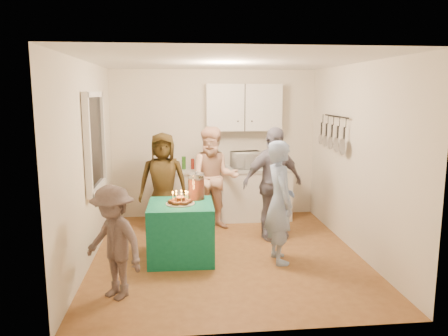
{
  "coord_description": "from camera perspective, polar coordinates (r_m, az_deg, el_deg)",
  "views": [
    {
      "loc": [
        -0.64,
        -5.7,
        2.2
      ],
      "look_at": [
        0.0,
        0.35,
        1.15
      ],
      "focal_mm": 35.0,
      "sensor_mm": 36.0,
      "label": 1
    }
  ],
  "objects": [
    {
      "name": "woman_back_left",
      "position": [
        7.05,
        -7.95,
        -1.82
      ],
      "size": [
        0.79,
        0.53,
        1.58
      ],
      "primitive_type": "imported",
      "rotation": [
        0.0,
        0.0,
        -0.03
      ],
      "color": "brown",
      "rests_on": "floor"
    },
    {
      "name": "counter",
      "position": [
        7.65,
        0.43,
        -3.57
      ],
      "size": [
        2.2,
        0.58,
        0.86
      ],
      "primitive_type": "cube",
      "color": "white",
      "rests_on": "floor"
    },
    {
      "name": "party_table",
      "position": [
        5.9,
        -5.63,
        -8.22
      ],
      "size": [
        0.86,
        0.86,
        0.76
      ],
      "primitive_type": "cube",
      "rotation": [
        0.0,
        0.0,
        -0.02
      ],
      "color": "#106C4E",
      "rests_on": "floor"
    },
    {
      "name": "donut_cake",
      "position": [
        5.75,
        -5.75,
        -3.85
      ],
      "size": [
        0.38,
        0.38,
        0.18
      ],
      "primitive_type": null,
      "color": "#381C0C",
      "rests_on": "party_table"
    },
    {
      "name": "window_night",
      "position": [
        6.14,
        -16.64,
        3.31
      ],
      "size": [
        0.04,
        1.0,
        1.2
      ],
      "primitive_type": "cube",
      "color": "black",
      "rests_on": "left_wall"
    },
    {
      "name": "child_near_left",
      "position": [
        4.88,
        -14.22,
        -9.4
      ],
      "size": [
        0.91,
        0.88,
        1.25
      ],
      "primitive_type": "imported",
      "rotation": [
        0.0,
        0.0,
        -0.72
      ],
      "color": "#4D3E3D",
      "rests_on": "floor"
    },
    {
      "name": "floor",
      "position": [
        6.14,
        0.35,
        -11.19
      ],
      "size": [
        4.0,
        4.0,
        0.0
      ],
      "primitive_type": "plane",
      "color": "brown",
      "rests_on": "ground"
    },
    {
      "name": "ceiling",
      "position": [
        5.75,
        0.38,
        13.78
      ],
      "size": [
        4.0,
        4.0,
        0.0
      ],
      "primitive_type": "plane",
      "color": "white",
      "rests_on": "floor"
    },
    {
      "name": "man_birthday",
      "position": [
        5.72,
        7.31,
        -4.43
      ],
      "size": [
        0.43,
        0.61,
        1.6
      ],
      "primitive_type": "imported",
      "rotation": [
        0.0,
        0.0,
        1.64
      ],
      "color": "#93ABD7",
      "rests_on": "floor"
    },
    {
      "name": "woman_back_center",
      "position": [
        7.05,
        -1.32,
        -1.37
      ],
      "size": [
        0.85,
        0.68,
        1.67
      ],
      "primitive_type": "imported",
      "rotation": [
        0.0,
        0.0,
        -0.06
      ],
      "color": "#ED997B",
      "rests_on": "floor"
    },
    {
      "name": "pot_rack",
      "position": [
        6.85,
        14.2,
        4.47
      ],
      "size": [
        0.12,
        1.0,
        0.6
      ],
      "primitive_type": "cube",
      "color": "black",
      "rests_on": "right_wall"
    },
    {
      "name": "countertop",
      "position": [
        7.56,
        0.43,
        -0.22
      ],
      "size": [
        2.24,
        0.62,
        0.05
      ],
      "primitive_type": "cube",
      "color": "beige",
      "rests_on": "counter"
    },
    {
      "name": "left_wall",
      "position": [
        5.89,
        -17.33,
        0.55
      ],
      "size": [
        4.0,
        4.0,
        0.0
      ],
      "primitive_type": "plane",
      "color": "silver",
      "rests_on": "floor"
    },
    {
      "name": "back_wall",
      "position": [
        7.78,
        -1.28,
        3.15
      ],
      "size": [
        3.6,
        3.6,
        0.0
      ],
      "primitive_type": "plane",
      "color": "silver",
      "rests_on": "floor"
    },
    {
      "name": "upper_cabinet",
      "position": [
        7.64,
        2.57,
        7.91
      ],
      "size": [
        1.3,
        0.3,
        0.8
      ],
      "primitive_type": "cube",
      "color": "white",
      "rests_on": "back_wall"
    },
    {
      "name": "right_wall",
      "position": [
        6.26,
        16.96,
        1.1
      ],
      "size": [
        4.0,
        4.0,
        0.0
      ],
      "primitive_type": "plane",
      "color": "silver",
      "rests_on": "floor"
    },
    {
      "name": "punch_jar",
      "position": [
        5.98,
        -3.64,
        -2.49
      ],
      "size": [
        0.22,
        0.22,
        0.34
      ],
      "primitive_type": "cylinder",
      "color": "#B42F0E",
      "rests_on": "party_table"
    },
    {
      "name": "microwave",
      "position": [
        7.58,
        3.04,
        1.07
      ],
      "size": [
        0.58,
        0.46,
        0.28
      ],
      "primitive_type": "imported",
      "rotation": [
        0.0,
        0.0,
        0.24
      ],
      "color": "white",
      "rests_on": "countertop"
    },
    {
      "name": "woman_back_right",
      "position": [
        6.63,
        6.39,
        -1.99
      ],
      "size": [
        1.08,
        0.71,
        1.7
      ],
      "primitive_type": "imported",
      "rotation": [
        0.0,
        0.0,
        0.32
      ],
      "color": "black",
      "rests_on": "floor"
    }
  ]
}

